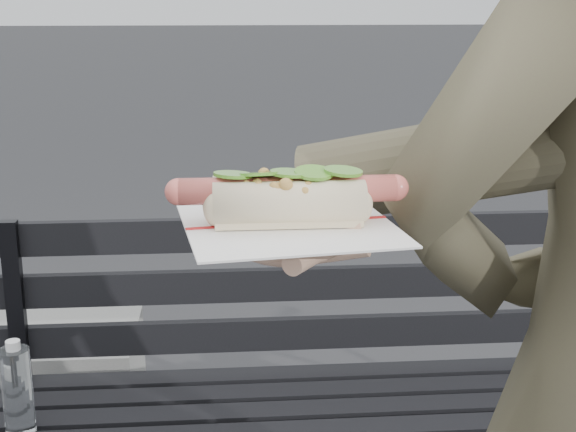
{
  "coord_description": "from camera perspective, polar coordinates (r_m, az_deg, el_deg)",
  "views": [
    {
      "loc": [
        -0.07,
        -0.71,
        1.38
      ],
      "look_at": [
        -0.01,
        0.01,
        1.18
      ],
      "focal_mm": 50.0,
      "sensor_mm": 36.0,
      "label": 1
    }
  ],
  "objects": [
    {
      "name": "park_bench",
      "position": [
        1.9,
        0.54,
        -11.32
      ],
      "size": [
        1.5,
        0.44,
        0.88
      ],
      "color": "black",
      "rests_on": "ground"
    },
    {
      "name": "held_hotdog",
      "position": [
        0.83,
        13.47,
        3.59
      ],
      "size": [
        0.64,
        0.31,
        0.2
      ],
      "color": "#4E4C34"
    }
  ]
}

